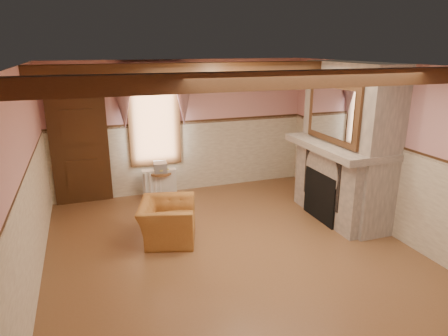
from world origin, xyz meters
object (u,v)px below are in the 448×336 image
object	(u,v)px
bowl	(344,142)
side_table	(161,184)
armchair	(167,221)
mantel_clock	(315,129)
radiator	(159,183)
oil_lamp	(323,129)

from	to	relation	value
bowl	side_table	bearing A→B (deg)	141.55
armchair	mantel_clock	distance (m)	3.38
armchair	bowl	bearing A→B (deg)	-78.51
bowl	radiator	bearing A→B (deg)	141.88
mantel_clock	oil_lamp	bearing A→B (deg)	-90.00
side_table	mantel_clock	world-z (taller)	mantel_clock
mantel_clock	side_table	bearing A→B (deg)	155.33
oil_lamp	mantel_clock	bearing A→B (deg)	90.00
armchair	mantel_clock	xyz separation A→B (m)	(3.09, 0.66, 1.20)
bowl	oil_lamp	bearing A→B (deg)	90.00
radiator	bowl	size ratio (longest dim) A/B	2.24
armchair	bowl	world-z (taller)	bowl
side_table	oil_lamp	bearing A→B (deg)	-28.85
mantel_clock	bowl	bearing A→B (deg)	-90.00
oil_lamp	side_table	bearing A→B (deg)	151.15
side_table	bowl	distance (m)	3.79
side_table	radiator	distance (m)	0.04
mantel_clock	oil_lamp	xyz separation A→B (m)	(0.00, -0.26, 0.04)
armchair	side_table	xyz separation A→B (m)	(0.27, 1.95, -0.05)
radiator	bowl	bearing A→B (deg)	-31.11
armchair	side_table	bearing A→B (deg)	8.89
radiator	mantel_clock	distance (m)	3.36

